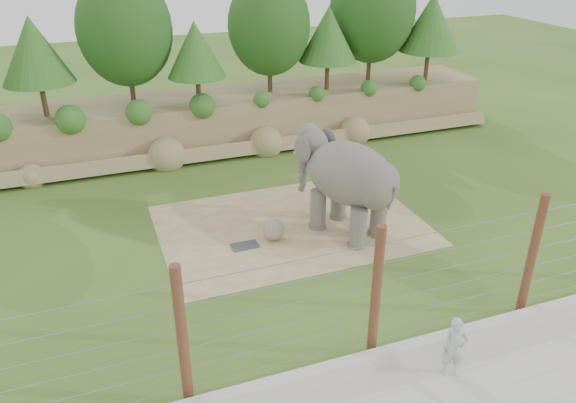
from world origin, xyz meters
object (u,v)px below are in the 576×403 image
object	(u,v)px
stone_ball	(274,230)
zookeeper	(454,348)
barrier_fence	(376,294)
elephant	(349,187)

from	to	relation	value
stone_ball	zookeeper	world-z (taller)	zookeeper
stone_ball	barrier_fence	distance (m)	6.93
zookeeper	stone_ball	bearing A→B (deg)	129.05
zookeeper	elephant	bearing A→B (deg)	109.19
elephant	barrier_fence	xyz separation A→B (m)	(-2.34, -6.35, 0.16)
barrier_fence	stone_ball	bearing A→B (deg)	94.10
elephant	stone_ball	distance (m)	3.19
stone_ball	barrier_fence	world-z (taller)	barrier_fence
stone_ball	barrier_fence	bearing A→B (deg)	-85.90
stone_ball	zookeeper	size ratio (longest dim) A/B	0.46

